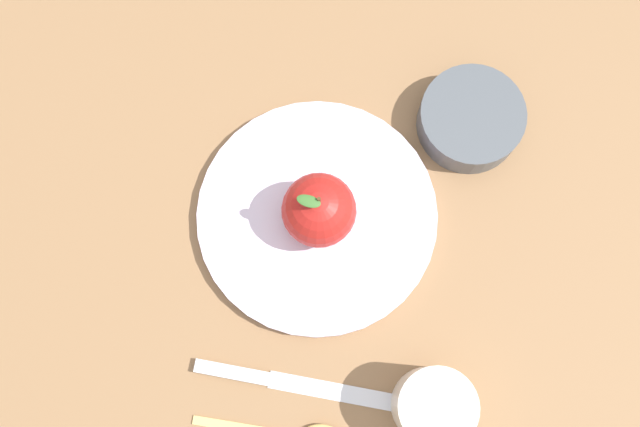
{
  "coord_description": "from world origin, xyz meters",
  "views": [
    {
      "loc": [
        0.0,
        0.14,
        0.8
      ],
      "look_at": [
        -0.03,
        -0.03,
        0.02
      ],
      "focal_mm": 41.73,
      "sensor_mm": 36.0,
      "label": 1
    }
  ],
  "objects_px": {
    "dinner_plate": "(320,216)",
    "side_bowl": "(474,118)",
    "cup": "(437,406)",
    "apple": "(322,210)",
    "knife": "(285,381)"
  },
  "relations": [
    {
      "from": "dinner_plate",
      "to": "side_bowl",
      "type": "xyz_separation_m",
      "value": [
        -0.19,
        -0.07,
        0.01
      ]
    },
    {
      "from": "cup",
      "to": "apple",
      "type": "bearing_deg",
      "value": -70.53
    },
    {
      "from": "cup",
      "to": "knife",
      "type": "relative_size",
      "value": 0.36
    },
    {
      "from": "dinner_plate",
      "to": "knife",
      "type": "height_order",
      "value": "dinner_plate"
    },
    {
      "from": "dinner_plate",
      "to": "side_bowl",
      "type": "relative_size",
      "value": 2.26
    },
    {
      "from": "side_bowl",
      "to": "cup",
      "type": "xyz_separation_m",
      "value": [
        0.11,
        0.29,
        0.02
      ]
    },
    {
      "from": "apple",
      "to": "cup",
      "type": "height_order",
      "value": "apple"
    },
    {
      "from": "dinner_plate",
      "to": "cup",
      "type": "bearing_deg",
      "value": 109.44
    },
    {
      "from": "side_bowl",
      "to": "cup",
      "type": "relative_size",
      "value": 1.48
    },
    {
      "from": "dinner_plate",
      "to": "knife",
      "type": "relative_size",
      "value": 1.19
    },
    {
      "from": "apple",
      "to": "side_bowl",
      "type": "height_order",
      "value": "apple"
    },
    {
      "from": "cup",
      "to": "knife",
      "type": "xyz_separation_m",
      "value": [
        0.14,
        -0.05,
        -0.04
      ]
    },
    {
      "from": "cup",
      "to": "side_bowl",
      "type": "bearing_deg",
      "value": -110.68
    },
    {
      "from": "apple",
      "to": "knife",
      "type": "bearing_deg",
      "value": 66.76
    },
    {
      "from": "cup",
      "to": "knife",
      "type": "bearing_deg",
      "value": -19.54
    }
  ]
}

